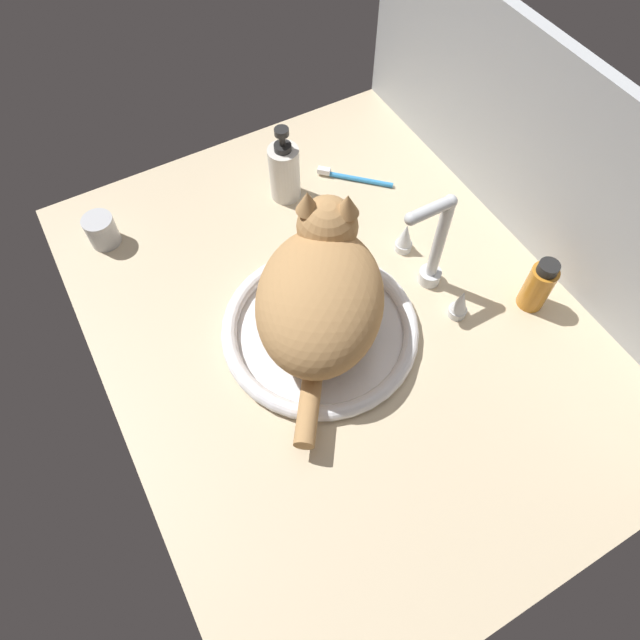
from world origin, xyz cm
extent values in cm
cube|color=#CCB793|center=(0.00, 0.00, 1.50)|extent=(102.66, 78.86, 3.00)
cube|color=#B2B7BC|center=(0.00, 40.63, 19.43)|extent=(102.66, 2.40, 38.85)
torus|color=white|center=(0.89, -3.79, 4.33)|extent=(33.62, 33.62, 2.66)
cylinder|color=white|center=(0.89, -3.79, 3.30)|extent=(29.62, 29.62, 0.60)
cylinder|color=silver|center=(0.89, 18.94, 4.27)|extent=(4.00, 4.00, 2.54)
cylinder|color=silver|center=(0.89, 18.94, 14.40)|extent=(2.00, 2.00, 17.73)
sphere|color=silver|center=(0.89, 18.94, 23.26)|extent=(2.20, 2.20, 2.20)
cylinder|color=silver|center=(0.89, 15.33, 23.26)|extent=(2.00, 7.23, 2.00)
sphere|color=silver|center=(0.89, 11.72, 23.26)|extent=(2.10, 2.10, 2.10)
cylinder|color=silver|center=(-7.54, 18.94, 3.80)|extent=(3.20, 3.20, 1.60)
cone|color=silver|center=(-7.54, 18.94, 7.09)|extent=(2.88, 2.88, 4.99)
cylinder|color=silver|center=(9.32, 18.94, 3.80)|extent=(3.20, 3.20, 1.60)
cone|color=silver|center=(9.32, 18.94, 7.09)|extent=(2.88, 2.88, 4.99)
ellipsoid|color=tan|center=(0.89, -3.79, 13.06)|extent=(34.00, 32.31, 14.81)
sphere|color=tan|center=(-8.03, 2.57, 17.82)|extent=(10.04, 10.04, 10.04)
cone|color=tan|center=(-9.78, 0.11, 23.22)|extent=(3.81, 3.81, 3.76)
cone|color=tan|center=(-6.29, 5.02, 23.22)|extent=(3.81, 3.81, 3.76)
ellipsoid|color=silver|center=(-11.10, 4.75, 16.82)|extent=(4.90, 5.18, 3.21)
ellipsoid|color=silver|center=(-6.92, 1.77, 12.32)|extent=(12.68, 13.48, 8.14)
cylinder|color=tan|center=(13.71, -12.91, 7.26)|extent=(11.88, 9.74, 3.20)
cylinder|color=#C67A23|center=(13.64, 31.73, 7.55)|extent=(4.63, 4.63, 9.10)
cylinder|color=black|center=(13.64, 31.73, 13.00)|extent=(3.47, 3.47, 1.80)
cylinder|color=silver|center=(-30.93, 6.13, 8.74)|extent=(6.02, 6.02, 11.48)
cylinder|color=black|center=(-30.93, 6.13, 15.08)|extent=(3.31, 3.31, 1.20)
cylinder|color=black|center=(-30.93, 6.13, 16.84)|extent=(1.20, 1.20, 2.32)
cylinder|color=black|center=(-30.93, 6.13, 18.60)|extent=(2.71, 2.71, 1.20)
cylinder|color=#B2B5BA|center=(-36.80, -29.47, 5.53)|extent=(5.63, 5.63, 5.05)
cylinder|color=silver|center=(-36.80, -29.47, 8.55)|extent=(5.74, 5.74, 1.00)
cylinder|color=#338CD1|center=(-26.63, 21.35, 3.50)|extent=(9.85, 10.26, 1.00)
cube|color=white|center=(-32.09, 15.62, 4.10)|extent=(2.66, 2.71, 1.20)
camera|label=1|loc=(43.78, -27.81, 85.59)|focal=31.37mm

